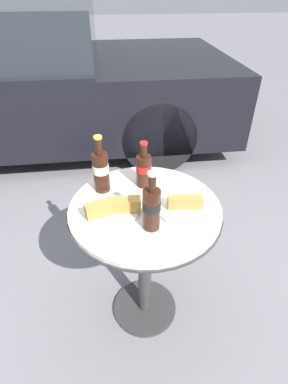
{
  "coord_description": "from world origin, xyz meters",
  "views": [
    {
      "loc": [
        -0.12,
        -0.96,
        1.5
      ],
      "look_at": [
        0.0,
        0.03,
        0.78
      ],
      "focal_mm": 28.0,
      "sensor_mm": 36.0,
      "label": 1
    }
  ],
  "objects": [
    {
      "name": "lunch_plate_near",
      "position": [
        -0.14,
        -0.03,
        0.75
      ],
      "size": [
        0.23,
        0.22,
        0.07
      ],
      "color": "white",
      "rests_on": "bistro_table"
    },
    {
      "name": "cola_bottle_center",
      "position": [
        0.01,
        0.16,
        0.81
      ],
      "size": [
        0.07,
        0.07,
        0.21
      ],
      "color": "#33190F",
      "rests_on": "bistro_table"
    },
    {
      "name": "bistro_table",
      "position": [
        0.0,
        0.0,
        0.56
      ],
      "size": [
        0.64,
        0.64,
        0.73
      ],
      "color": "#333333",
      "rests_on": "ground_plane"
    },
    {
      "name": "lunch_plate_far",
      "position": [
        0.16,
        -0.05,
        0.74
      ],
      "size": [
        0.22,
        0.22,
        0.06
      ],
      "color": "white",
      "rests_on": "bistro_table"
    },
    {
      "name": "cola_bottle_left",
      "position": [
        0.01,
        -0.13,
        0.82
      ],
      "size": [
        0.07,
        0.07,
        0.24
      ],
      "color": "#33190F",
      "rests_on": "bistro_table"
    },
    {
      "name": "ground_plane",
      "position": [
        0.0,
        0.0,
        0.0
      ],
      "size": [
        30.0,
        30.0,
        0.0
      ],
      "primitive_type": "plane",
      "color": "slate"
    },
    {
      "name": "parked_car",
      "position": [
        -1.06,
        2.27,
        0.62
      ],
      "size": [
        4.25,
        1.82,
        1.3
      ],
      "color": "black",
      "rests_on": "ground_plane"
    },
    {
      "name": "cola_bottle_right",
      "position": [
        -0.17,
        0.14,
        0.83
      ],
      "size": [
        0.07,
        0.07,
        0.26
      ],
      "color": "#33190F",
      "rests_on": "bistro_table"
    }
  ]
}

